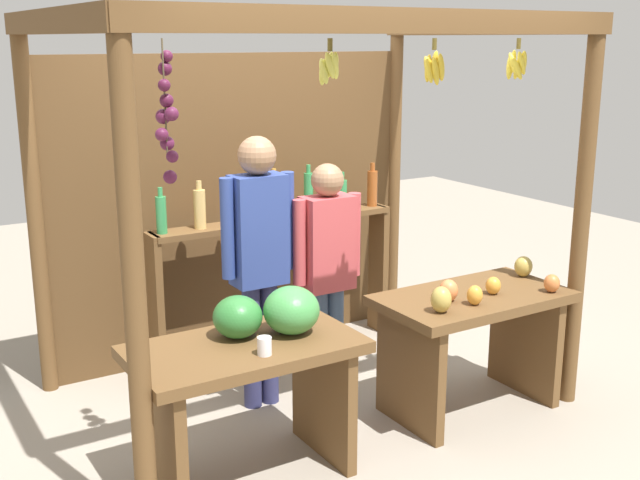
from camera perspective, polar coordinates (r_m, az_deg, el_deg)
name	(u,v)px	position (r m, az deg, el deg)	size (l,w,h in m)	color
ground_plane	(305,393)	(5.20, -1.10, -10.99)	(12.00, 12.00, 0.00)	gray
market_stall	(270,172)	(5.13, -3.58, 4.89)	(2.88, 1.98, 2.36)	brown
fruit_counter_left	(253,364)	(4.08, -4.88, -8.91)	(1.16, 0.64, 0.99)	brown
fruit_counter_right	(473,325)	(4.88, 10.93, -6.04)	(1.17, 0.64, 0.89)	brown
bottle_shelf_unit	(276,246)	(5.58, -3.20, -0.43)	(1.84, 0.22, 1.36)	brown
vendor_man	(259,247)	(4.73, -4.43, -0.53)	(0.48, 0.23, 1.68)	navy
vendor_woman	(327,260)	(4.92, 0.52, -1.46)	(0.48, 0.20, 1.49)	#41587A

